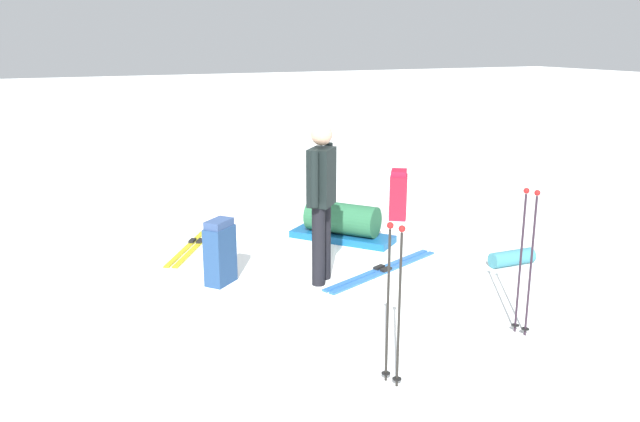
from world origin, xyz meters
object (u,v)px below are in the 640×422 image
at_px(gear_sled, 342,223).
at_px(sleeping_mat_rolled, 512,258).
at_px(ski_pair_far, 196,242).
at_px(backpack_large_dark, 220,252).
at_px(backpack_bright, 398,195).
at_px(skier_standing, 322,195).
at_px(ski_poles_planted_near, 526,255).
at_px(ski_poles_planted_far, 394,297).
at_px(ski_pair_near, 383,270).

xyz_separation_m(gear_sled, sleeping_mat_rolled, (1.69, 1.34, -0.13)).
bearing_deg(ski_pair_far, sleeping_mat_rolled, 52.94).
distance_m(ski_pair_far, gear_sled, 1.89).
xyz_separation_m(backpack_large_dark, backpack_bright, (-1.43, 3.07, 0.01)).
bearing_deg(skier_standing, backpack_bright, 131.47).
xyz_separation_m(backpack_large_dark, sleeping_mat_rolled, (0.86, 3.21, -0.25)).
bearing_deg(ski_poles_planted_near, skier_standing, -150.71).
bearing_deg(sleeping_mat_rolled, backpack_bright, -176.54).
bearing_deg(skier_standing, ski_poles_planted_near, 29.29).
bearing_deg(ski_poles_planted_far, backpack_bright, 148.09).
xyz_separation_m(ski_pair_far, ski_poles_planted_far, (4.05, 0.47, 0.69)).
bearing_deg(gear_sled, backpack_large_dark, -66.05).
bearing_deg(ski_poles_planted_far, ski_pair_near, 151.47).
bearing_deg(gear_sled, ski_pair_near, -5.14).
xyz_separation_m(backpack_large_dark, ski_poles_planted_far, (2.57, 0.58, 0.36)).
relative_size(ski_pair_near, backpack_bright, 2.45).
xyz_separation_m(ski_pair_far, ski_poles_planted_near, (3.78, 1.96, 0.72)).
relative_size(ski_pair_near, ski_poles_planted_near, 1.33).
bearing_deg(skier_standing, ski_pair_far, -154.64).
bearing_deg(ski_poles_planted_near, gear_sled, -176.37).
relative_size(skier_standing, ski_pair_near, 0.97).
distance_m(skier_standing, ski_pair_near, 1.21).
distance_m(ski_pair_near, ski_poles_planted_far, 2.56).
relative_size(ski_pair_far, backpack_large_dark, 2.40).
relative_size(ski_poles_planted_near, sleeping_mat_rolled, 2.40).
xyz_separation_m(ski_pair_near, gear_sled, (-1.23, 0.11, 0.21)).
bearing_deg(ski_poles_planted_far, gear_sled, 159.26).
height_order(ski_pair_far, gear_sled, gear_sled).
relative_size(backpack_bright, ski_poles_planted_far, 0.56).
height_order(skier_standing, gear_sled, skier_standing).
distance_m(ski_pair_near, ski_poles_planted_near, 2.05).
height_order(skier_standing, ski_poles_planted_far, skier_standing).
relative_size(skier_standing, backpack_bright, 2.38).
xyz_separation_m(ski_pair_far, backpack_bright, (0.05, 2.96, 0.34)).
bearing_deg(ski_poles_planted_far, skier_standing, 169.06).
bearing_deg(backpack_large_dark, ski_pair_near, 76.98).
height_order(ski_poles_planted_far, sleeping_mat_rolled, ski_poles_planted_far).
bearing_deg(backpack_bright, ski_pair_far, -91.04).
distance_m(backpack_large_dark, backpack_bright, 3.39).
xyz_separation_m(skier_standing, backpack_bright, (-1.83, 2.07, -0.60)).
height_order(ski_pair_far, ski_poles_planted_far, ski_poles_planted_far).
distance_m(backpack_large_dark, gear_sled, 2.05).
height_order(backpack_bright, ski_poles_planted_near, ski_poles_planted_near).
bearing_deg(ski_poles_planted_near, backpack_large_dark, -138.11).
relative_size(ski_poles_planted_near, gear_sled, 0.99).
height_order(backpack_large_dark, ski_poles_planted_near, ski_poles_planted_near).
distance_m(ski_pair_near, ski_pair_far, 2.51).
xyz_separation_m(skier_standing, gear_sled, (-1.23, 0.87, -0.73)).
bearing_deg(backpack_bright, sleeping_mat_rolled, 3.46).
bearing_deg(gear_sled, ski_poles_planted_far, -20.74).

